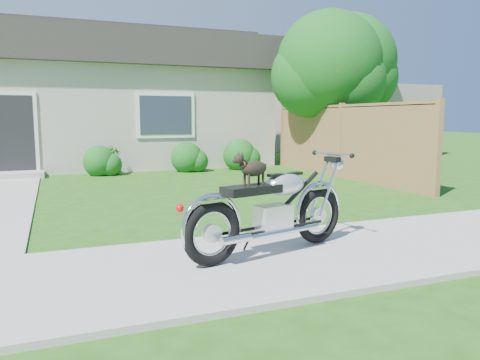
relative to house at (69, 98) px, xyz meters
The scene contains 10 objects.
ground 12.19m from the house, 89.99° to the right, with size 80.00×80.00×0.00m, color #235114.
sidewalk 12.18m from the house, 89.99° to the right, with size 24.00×2.20×0.04m, color #9E9B93.
walkway 7.47m from the house, 102.09° to the right, with size 1.20×8.00×0.03m, color #9E9B93.
house is the anchor object (origin of this frame).
fence 8.96m from the house, 44.74° to the right, with size 0.12×6.62×1.90m.
tree_near 8.50m from the house, 35.93° to the right, with size 2.95×2.94×4.51m.
tree_far 9.64m from the house, 14.00° to the right, with size 3.35×3.35×5.14m.
shrub_row 3.92m from the house, 93.20° to the right, with size 10.90×0.98×0.98m.
potted_plant_right 3.99m from the house, 74.59° to the right, with size 0.44×0.44×0.78m, color #2E6B1D.
motorcycle_with_dog 12.09m from the house, 82.00° to the right, with size 2.19×0.86×1.12m.
Camera 1 is at (-0.54, -4.42, 1.53)m, focal length 35.00 mm.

